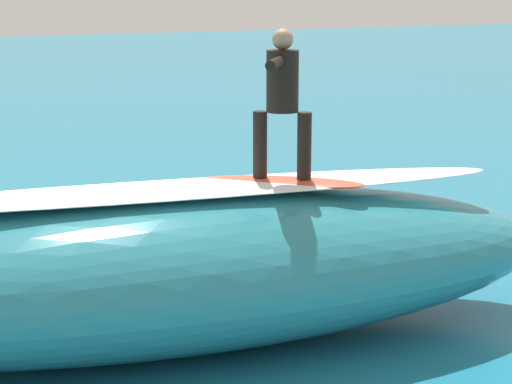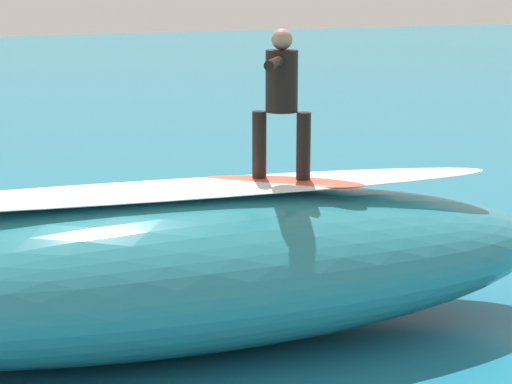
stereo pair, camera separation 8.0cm
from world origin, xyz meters
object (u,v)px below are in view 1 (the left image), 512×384
object	(u,v)px
surfboard_riding	(282,182)
surfer_riding	(282,92)
surfboard_paddling	(236,260)
surfer_paddling	(236,246)

from	to	relation	value
surfboard_riding	surfer_riding	xyz separation A→B (m)	(0.00, 0.00, 1.04)
surfboard_riding	surfer_riding	bearing A→B (deg)	0.00
surfboard_riding	surfboard_paddling	world-z (taller)	surfboard_riding
surfer_riding	surfboard_paddling	size ratio (longest dim) A/B	0.74
surfboard_riding	surfer_paddling	size ratio (longest dim) A/B	1.24
surfboard_riding	surfer_riding	distance (m)	1.04
surfboard_paddling	surfer_paddling	world-z (taller)	surfer_paddling
surfboard_paddling	surfer_paddling	xyz separation A→B (m)	(-0.05, -0.11, 0.18)
surfer_riding	surfer_paddling	world-z (taller)	surfer_riding
surfer_paddling	surfboard_paddling	bearing A→B (deg)	-0.00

